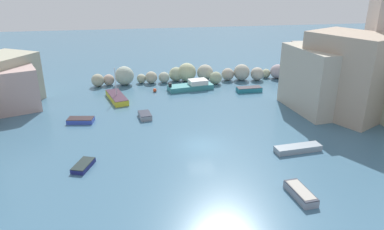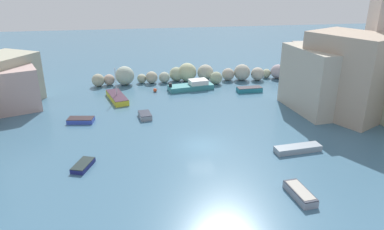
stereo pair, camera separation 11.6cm
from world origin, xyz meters
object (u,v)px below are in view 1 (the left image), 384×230
(moored_boat_0, at_px, (301,193))
(moored_boat_4, at_px, (192,86))
(moored_boat_1, at_px, (117,97))
(moored_boat_6, at_px, (249,89))
(channel_buoy, at_px, (155,90))
(moored_boat_5, at_px, (145,115))
(moored_boat_7, at_px, (81,120))
(moored_boat_2, at_px, (298,148))
(moored_boat_3, at_px, (83,165))

(moored_boat_0, relative_size, moored_boat_4, 0.49)
(moored_boat_1, distance_m, moored_boat_6, 18.01)
(moored_boat_0, bearing_deg, moored_boat_1, -155.94)
(channel_buoy, bearing_deg, moored_boat_4, 3.10)
(moored_boat_0, xyz_separation_m, moored_boat_6, (4.20, 24.74, -0.00))
(moored_boat_0, xyz_separation_m, moored_boat_5, (-10.50, 17.41, -0.04))
(moored_boat_7, bearing_deg, moored_boat_6, 28.17)
(moored_boat_1, relative_size, moored_boat_5, 2.48)
(moored_boat_1, height_order, moored_boat_2, moored_boat_1)
(moored_boat_3, xyz_separation_m, moored_boat_5, (5.63, 10.39, 0.08))
(channel_buoy, bearing_deg, moored_boat_6, -9.09)
(moored_boat_1, relative_size, moored_boat_4, 0.90)
(moored_boat_1, bearing_deg, moored_boat_0, -165.56)
(channel_buoy, relative_size, moored_boat_5, 0.22)
(moored_boat_7, bearing_deg, channel_buoy, 56.47)
(channel_buoy, height_order, moored_boat_5, moored_boat_5)
(moored_boat_4, bearing_deg, moored_boat_1, -173.65)
(moored_boat_0, height_order, moored_boat_7, moored_boat_0)
(moored_boat_6, xyz_separation_m, moored_boat_7, (-21.73, -7.50, -0.07))
(moored_boat_1, height_order, moored_boat_3, moored_boat_1)
(moored_boat_2, bearing_deg, moored_boat_4, -77.59)
(moored_boat_4, bearing_deg, moored_boat_3, -131.60)
(moored_boat_3, bearing_deg, moored_boat_1, 12.52)
(moored_boat_3, bearing_deg, moored_boat_7, 28.02)
(moored_boat_4, relative_size, moored_boat_5, 2.76)
(moored_boat_2, height_order, moored_boat_3, moored_boat_2)
(moored_boat_2, distance_m, moored_boat_4, 21.28)
(moored_boat_1, distance_m, moored_boat_7, 7.89)
(moored_boat_0, xyz_separation_m, moored_boat_2, (3.00, 6.81, -0.05))
(channel_buoy, height_order, moored_boat_3, channel_buoy)
(moored_boat_2, bearing_deg, moored_boat_0, 61.05)
(moored_boat_1, relative_size, moored_boat_7, 1.97)
(moored_boat_0, height_order, moored_boat_1, moored_boat_1)
(moored_boat_1, xyz_separation_m, moored_boat_6, (18.00, 0.54, -0.05))
(moored_boat_1, height_order, moored_boat_4, moored_boat_1)
(moored_boat_4, bearing_deg, moored_boat_7, -154.34)
(channel_buoy, height_order, moored_boat_0, moored_boat_0)
(moored_boat_2, height_order, moored_boat_5, moored_boat_5)
(moored_boat_0, relative_size, moored_boat_5, 1.35)
(moored_boat_1, xyz_separation_m, moored_boat_5, (3.30, -6.79, -0.08))
(channel_buoy, bearing_deg, moored_boat_3, -110.55)
(channel_buoy, bearing_deg, moored_boat_0, -72.00)
(moored_boat_2, relative_size, moored_boat_7, 1.50)
(channel_buoy, xyz_separation_m, moored_boat_7, (-8.82, -9.56, 0.00))
(moored_boat_3, bearing_deg, moored_boat_2, -70.34)
(moored_boat_1, height_order, moored_boat_6, moored_boat_1)
(moored_boat_3, xyz_separation_m, moored_boat_4, (12.71, 20.08, 0.30))
(moored_boat_3, distance_m, moored_boat_4, 23.77)
(moored_boat_0, bearing_deg, channel_buoy, -167.63)
(channel_buoy, relative_size, moored_boat_0, 0.16)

